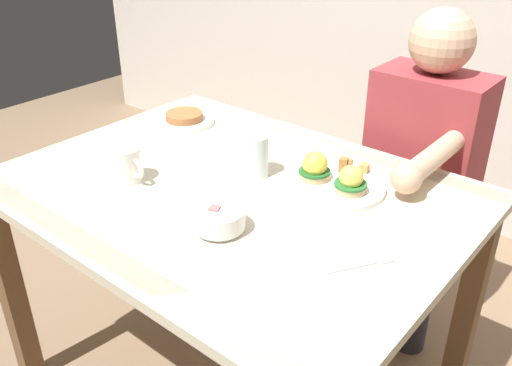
{
  "coord_description": "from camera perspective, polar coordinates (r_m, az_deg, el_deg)",
  "views": [
    {
      "loc": [
        0.86,
        -0.94,
        1.44
      ],
      "look_at": [
        0.08,
        0.0,
        0.78
      ],
      "focal_mm": 38.63,
      "sensor_mm": 36.0,
      "label": 1
    }
  ],
  "objects": [
    {
      "name": "dining_table",
      "position": [
        1.51,
        -2.47,
        -3.92
      ],
      "size": [
        1.2,
        0.9,
        0.74
      ],
      "color": "beige",
      "rests_on": "ground_plane"
    },
    {
      "name": "coffee_mug",
      "position": [
        1.5,
        -13.24,
        1.96
      ],
      "size": [
        0.11,
        0.08,
        0.09
      ],
      "color": "white",
      "rests_on": "dining_table"
    },
    {
      "name": "eggs_benedict_plate",
      "position": [
        1.45,
        7.98,
        0.35
      ],
      "size": [
        0.27,
        0.27,
        0.09
      ],
      "color": "white",
      "rests_on": "dining_table"
    },
    {
      "name": "fork",
      "position": [
        1.18,
        11.17,
        -8.22
      ],
      "size": [
        0.1,
        0.14,
        0.0
      ],
      "color": "silver",
      "rests_on": "dining_table"
    },
    {
      "name": "side_plate",
      "position": [
        1.86,
        -7.43,
        6.6
      ],
      "size": [
        0.2,
        0.2,
        0.04
      ],
      "color": "white",
      "rests_on": "dining_table"
    },
    {
      "name": "diner_person",
      "position": [
        1.83,
        16.57,
        1.61
      ],
      "size": [
        0.34,
        0.54,
        1.14
      ],
      "color": "#33333D",
      "rests_on": "ground_plane"
    },
    {
      "name": "fruit_bowl",
      "position": [
        1.26,
        -3.85,
        -3.75
      ],
      "size": [
        0.12,
        0.12,
        0.06
      ],
      "color": "white",
      "rests_on": "dining_table"
    },
    {
      "name": "water_glass_near",
      "position": [
        1.49,
        -0.05,
        2.67
      ],
      "size": [
        0.07,
        0.07,
        0.12
      ],
      "color": "silver",
      "rests_on": "dining_table"
    }
  ]
}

